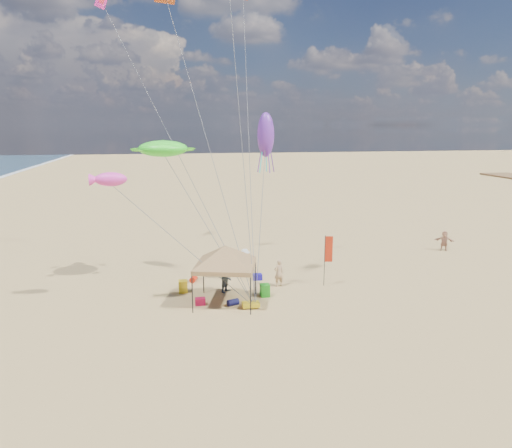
% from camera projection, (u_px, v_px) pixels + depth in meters
% --- Properties ---
extents(ground, '(280.00, 280.00, 0.00)m').
position_uv_depth(ground, '(267.00, 312.00, 24.34)').
color(ground, tan).
rests_on(ground, ground).
extents(canopy_tent, '(5.81, 5.81, 3.71)m').
position_uv_depth(canopy_tent, '(225.00, 248.00, 24.88)').
color(canopy_tent, black).
rests_on(canopy_tent, ground).
extents(feather_flag, '(0.47, 0.12, 3.10)m').
position_uv_depth(feather_flag, '(328.00, 252.00, 27.84)').
color(feather_flag, black).
rests_on(feather_flag, ground).
extents(cooler_red, '(0.54, 0.38, 0.38)m').
position_uv_depth(cooler_red, '(200.00, 301.00, 25.21)').
color(cooler_red, '#AF0E35').
rests_on(cooler_red, ground).
extents(cooler_blue, '(0.54, 0.38, 0.38)m').
position_uv_depth(cooler_blue, '(258.00, 277.00, 29.29)').
color(cooler_blue, '#1C129A').
rests_on(cooler_blue, ground).
extents(bag_navy, '(0.69, 0.54, 0.36)m').
position_uv_depth(bag_navy, '(233.00, 302.00, 25.11)').
color(bag_navy, '#0D0E3A').
rests_on(bag_navy, ground).
extents(bag_orange, '(0.54, 0.69, 0.36)m').
position_uv_depth(bag_orange, '(194.00, 279.00, 28.93)').
color(bag_orange, red).
rests_on(bag_orange, ground).
extents(chair_green, '(0.50, 0.50, 0.70)m').
position_uv_depth(chair_green, '(265.00, 290.00, 26.45)').
color(chair_green, '#1E8F1A').
rests_on(chair_green, ground).
extents(chair_yellow, '(0.50, 0.50, 0.70)m').
position_uv_depth(chair_yellow, '(183.00, 286.00, 27.09)').
color(chair_yellow, gold).
rests_on(chair_yellow, ground).
extents(crate_grey, '(0.34, 0.30, 0.28)m').
position_uv_depth(crate_grey, '(255.00, 303.00, 25.13)').
color(crate_grey, gray).
rests_on(crate_grey, ground).
extents(beach_cart, '(0.90, 0.50, 0.24)m').
position_uv_depth(beach_cart, '(251.00, 304.00, 24.77)').
color(beach_cart, yellow).
rests_on(beach_cart, ground).
extents(person_near_a, '(0.68, 0.53, 1.64)m').
position_uv_depth(person_near_a, '(279.00, 273.00, 28.01)').
color(person_near_a, tan).
rests_on(person_near_a, ground).
extents(person_near_b, '(1.06, 1.08, 1.75)m').
position_uv_depth(person_near_b, '(227.00, 277.00, 27.07)').
color(person_near_b, '#3B4851').
rests_on(person_near_b, ground).
extents(person_near_c, '(1.26, 0.94, 1.75)m').
position_uv_depth(person_near_c, '(245.00, 262.00, 30.06)').
color(person_near_c, silver).
rests_on(person_near_c, ground).
extents(person_far_c, '(1.45, 1.16, 1.54)m').
position_uv_depth(person_far_c, '(444.00, 241.00, 36.03)').
color(person_far_c, tan).
rests_on(person_far_c, ground).
extents(turtle_kite, '(3.38, 3.04, 0.93)m').
position_uv_depth(turtle_kite, '(163.00, 149.00, 26.76)').
color(turtle_kite, '#33FF2A').
rests_on(turtle_kite, ground).
extents(fish_kite, '(1.67, 0.96, 0.71)m').
position_uv_depth(fish_kite, '(111.00, 179.00, 23.48)').
color(fish_kite, '#FF3BC1').
rests_on(fish_kite, ground).
extents(squid_kite, '(1.11, 1.11, 2.60)m').
position_uv_depth(squid_kite, '(266.00, 135.00, 27.75)').
color(squid_kite, purple).
rests_on(squid_kite, ground).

